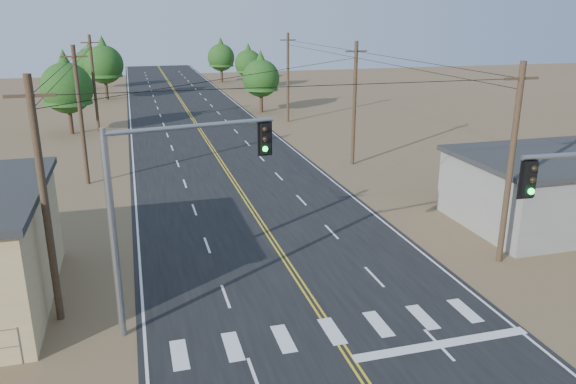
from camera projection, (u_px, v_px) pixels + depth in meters
name	position (u px, v px, depth m)	size (l,w,h in m)	color
road	(233.00, 180.00, 42.48)	(15.00, 200.00, 0.02)	black
utility_pole_left_near	(45.00, 202.00, 21.71)	(1.80, 0.30, 10.00)	#4C3826
utility_pole_left_mid	(81.00, 115.00, 40.06)	(1.80, 0.30, 10.00)	#4C3826
utility_pole_left_far	(94.00, 83.00, 58.40)	(1.80, 0.30, 10.00)	#4C3826
utility_pole_right_near	(511.00, 164.00, 27.11)	(1.80, 0.30, 10.00)	#4C3826
utility_pole_right_mid	(354.00, 103.00, 45.45)	(1.80, 0.30, 10.00)	#4C3826
utility_pole_right_far	(288.00, 77.00, 63.80)	(1.80, 0.30, 10.00)	#4C3826
signal_mast_left	(161.00, 194.00, 21.18)	(6.58, 1.49, 8.26)	gray
tree_left_near	(66.00, 83.00, 57.17)	(5.19, 5.19, 8.65)	#3F2D1E
tree_left_mid	(104.00, 61.00, 80.37)	(5.46, 5.46, 9.10)	#3F2D1E
tree_left_far	(90.00, 60.00, 92.12)	(4.68, 4.68, 7.80)	#3F2D1E
tree_right_near	(261.00, 74.00, 70.16)	(4.65, 4.65, 7.76)	#3F2D1E
tree_right_mid	(248.00, 61.00, 92.60)	(4.47, 4.47, 7.45)	#3F2D1E
tree_right_far	(221.00, 55.00, 100.83)	(4.82, 4.82, 8.03)	#3F2D1E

